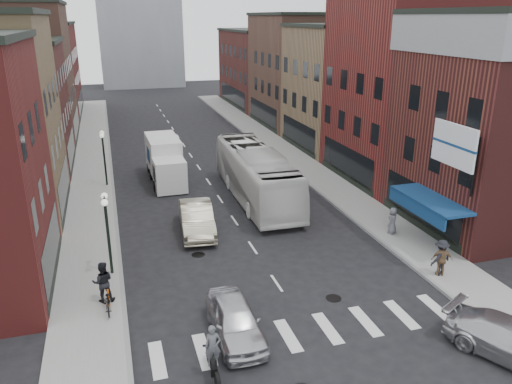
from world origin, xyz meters
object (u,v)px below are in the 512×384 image
sedan_left_far (197,219)px  transit_bus (256,174)px  streetlamp_near (107,220)px  ped_right_b (442,260)px  billboard_sign (455,146)px  ped_right_a (441,257)px  motorcycle_rider (213,353)px  parked_bicycle (108,302)px  box_truck (165,161)px  streetlamp_far (103,148)px  ped_left_solo (103,282)px  bike_rack (108,294)px  ped_right_c (393,220)px  sedan_left_near (235,320)px

sedan_left_far → transit_bus: bearing=47.4°
streetlamp_near → ped_right_b: (15.08, -4.78, -1.93)m
billboard_sign → streetlamp_near: size_ratio=0.90×
billboard_sign → ped_right_a: 5.30m
motorcycle_rider → parked_bicycle: (-3.40, 5.09, -0.38)m
parked_bicycle → ped_right_b: (15.28, -1.42, 0.41)m
billboard_sign → box_truck: (-11.63, 17.60, -4.55)m
streetlamp_far → ped_left_solo: size_ratio=2.22×
streetlamp_far → bike_rack: streetlamp_far is taller
bike_rack → sedan_left_far: bearing=52.5°
box_truck → billboard_sign: bearing=-57.7°
box_truck → transit_bus: size_ratio=0.59×
streetlamp_far → transit_bus: bearing=-29.9°
transit_bus → parked_bicycle: bearing=-129.3°
streetlamp_far → bike_rack: size_ratio=5.14×
sedan_left_far → ped_right_c: sedan_left_far is taller
motorcycle_rider → sedan_left_near: (1.30, 2.00, -0.21)m
streetlamp_near → sedan_left_near: size_ratio=0.95×
streetlamp_far → sedan_left_far: (4.89, -10.07, -2.06)m
ped_right_a → billboard_sign: bearing=-140.3°
billboard_sign → transit_bus: 14.08m
billboard_sign → sedan_left_far: bearing=146.2°
sedan_left_far → ped_left_solo: ped_left_solo is taller
transit_bus → parked_bicycle: (-10.00, -11.73, -1.19)m
bike_rack → motorcycle_rider: (3.40, -5.75, 0.40)m
bike_rack → ped_right_c: size_ratio=0.52×
streetlamp_near → box_truck: (4.36, 14.10, -1.33)m
box_truck → ped_right_c: size_ratio=4.80×
sedan_left_near → sedan_left_far: sedan_left_far is taller
billboard_sign → parked_bicycle: billboard_sign is taller
streetlamp_far → streetlamp_near: bearing=-90.0°
streetlamp_near → streetlamp_far: size_ratio=1.00×
billboard_sign → bike_rack: bearing=177.2°
parked_bicycle → ped_right_a: (15.28, -1.32, 0.47)m
parked_bicycle → ped_right_c: size_ratio=1.05×
ped_right_c → bike_rack: bearing=-22.4°
streetlamp_far → sedan_left_near: (4.50, -20.45, -2.17)m
transit_bus → ped_right_a: transit_bus is taller
bike_rack → parked_bicycle: (-0.00, -0.66, 0.02)m
streetlamp_far → bike_rack: 16.87m
streetlamp_near → sedan_left_far: 6.60m
billboard_sign → box_truck: billboard_sign is taller
streetlamp_near → ped_right_c: streetlamp_near is taller
billboard_sign → sedan_left_near: (-11.49, -2.95, -5.39)m
streetlamp_near → streetlamp_far: same height
streetlamp_far → ped_right_b: 24.16m
streetlamp_far → ped_right_b: size_ratio=2.48×
billboard_sign → streetlamp_near: (-15.99, 3.50, -3.22)m
ped_right_b → streetlamp_far: bearing=-26.9°
motorcycle_rider → parked_bicycle: bearing=131.2°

